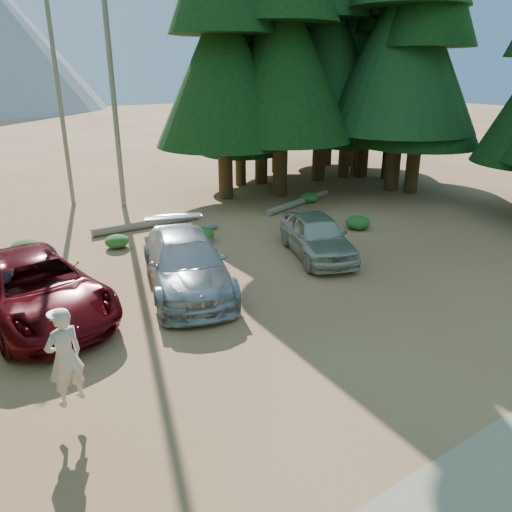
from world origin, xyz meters
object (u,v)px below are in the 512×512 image
(silver_minivan_center, at_px, (186,263))
(log_right, at_px, (299,202))
(log_left, at_px, (148,224))
(red_pickup, at_px, (33,288))
(silver_minivan_right, at_px, (317,235))
(frisbee_player, at_px, (65,357))
(log_mid, at_px, (182,232))

(silver_minivan_center, distance_m, log_right, 10.65)
(silver_minivan_center, xyz_separation_m, log_left, (1.34, 6.41, -0.65))
(silver_minivan_center, relative_size, log_right, 1.12)
(red_pickup, distance_m, log_right, 14.14)
(silver_minivan_right, xyz_separation_m, log_right, (3.84, 5.83, -0.60))
(silver_minivan_center, bearing_deg, silver_minivan_right, 16.76)
(frisbee_player, relative_size, log_left, 0.42)
(red_pickup, distance_m, log_left, 8.08)
(frisbee_player, bearing_deg, red_pickup, -110.60)
(red_pickup, xyz_separation_m, silver_minivan_center, (4.21, -0.58, -0.02))
(log_left, xyz_separation_m, log_right, (7.58, -0.63, -0.01))
(silver_minivan_center, bearing_deg, red_pickup, -170.55)
(log_mid, bearing_deg, silver_minivan_right, -59.12)
(silver_minivan_right, height_order, log_left, silver_minivan_right)
(silver_minivan_center, height_order, log_mid, silver_minivan_center)
(log_mid, distance_m, log_right, 6.91)
(red_pickup, distance_m, silver_minivan_right, 9.31)
(red_pickup, height_order, log_left, red_pickup)
(silver_minivan_center, relative_size, log_mid, 1.79)
(silver_minivan_center, distance_m, silver_minivan_right, 5.08)
(log_left, relative_size, log_mid, 1.48)
(red_pickup, relative_size, log_mid, 1.92)
(frisbee_player, distance_m, log_right, 16.88)
(silver_minivan_center, relative_size, log_left, 1.21)
(silver_minivan_right, height_order, log_right, silver_minivan_right)
(frisbee_player, height_order, log_right, frisbee_player)
(silver_minivan_right, relative_size, log_right, 0.89)
(red_pickup, distance_m, frisbee_player, 4.94)
(red_pickup, distance_m, log_mid, 7.55)
(log_left, distance_m, log_right, 7.60)
(silver_minivan_right, height_order, log_mid, silver_minivan_right)
(red_pickup, bearing_deg, log_right, 13.51)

